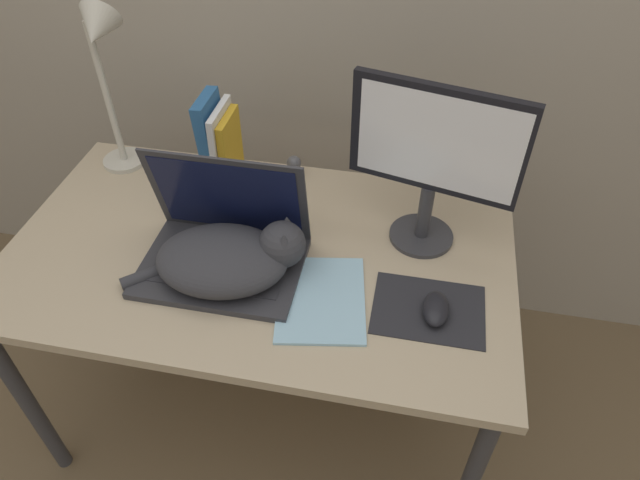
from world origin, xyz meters
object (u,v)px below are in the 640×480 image
at_px(book_row, 219,142).
at_px(desk_lamp, 103,61).
at_px(webcam, 294,164).
at_px(notepad, 321,299).
at_px(cat, 230,258).
at_px(external_monitor, 434,157).
at_px(laptop, 224,246).
at_px(computer_mouse, 436,309).

bearing_deg(book_row, desk_lamp, -175.66).
distance_m(book_row, webcam, 0.23).
bearing_deg(notepad, cat, 171.23).
bearing_deg(external_monitor, notepad, -129.17).
distance_m(external_monitor, book_row, 0.64).
xyz_separation_m(cat, notepad, (0.23, -0.04, -0.06)).
relative_size(cat, desk_lamp, 0.85).
xyz_separation_m(external_monitor, book_row, (-0.60, 0.16, -0.14)).
bearing_deg(external_monitor, desk_lamp, 171.03).
relative_size(laptop, desk_lamp, 0.78).
distance_m(laptop, webcam, 0.40).
distance_m(cat, notepad, 0.24).
distance_m(external_monitor, computer_mouse, 0.36).
height_order(computer_mouse, book_row, book_row).
bearing_deg(book_row, computer_mouse, -32.99).
height_order(book_row, notepad, book_row).
bearing_deg(computer_mouse, book_row, 147.01).
bearing_deg(laptop, cat, -53.29).
relative_size(desk_lamp, notepad, 1.70).
height_order(cat, external_monitor, external_monitor).
xyz_separation_m(computer_mouse, book_row, (-0.65, 0.42, 0.10)).
distance_m(laptop, book_row, 0.38).
xyz_separation_m(book_row, notepad, (0.39, -0.43, -0.12)).
bearing_deg(desk_lamp, external_monitor, -8.97).
distance_m(computer_mouse, desk_lamp, 1.08).
bearing_deg(book_row, external_monitor, -15.09).
bearing_deg(laptop, webcam, 77.35).
height_order(book_row, webcam, book_row).
height_order(book_row, desk_lamp, desk_lamp).
bearing_deg(computer_mouse, external_monitor, 100.75).
bearing_deg(laptop, external_monitor, 21.34).
distance_m(cat, book_row, 0.43).
xyz_separation_m(computer_mouse, notepad, (-0.27, -0.01, -0.02)).
xyz_separation_m(laptop, cat, (0.03, -0.04, 0.01)).
relative_size(external_monitor, book_row, 1.70).
bearing_deg(webcam, external_monitor, -27.22).
bearing_deg(laptop, computer_mouse, -7.78).
bearing_deg(cat, laptop, 126.71).
bearing_deg(laptop, desk_lamp, 141.21).
bearing_deg(cat, external_monitor, 27.41).
height_order(notepad, webcam, webcam).
relative_size(book_row, desk_lamp, 0.51).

